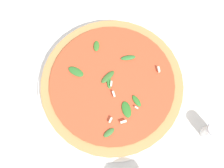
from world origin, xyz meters
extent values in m
plane|color=silver|center=(0.00, 0.00, 0.00)|extent=(6.00, 6.00, 0.00)
cylinder|color=white|center=(-0.04, -0.02, 0.01)|extent=(0.37, 0.37, 0.01)
cylinder|color=#B7844C|center=(-0.04, -0.02, 0.02)|extent=(0.35, 0.35, 0.02)
cylinder|color=#C64728|center=(-0.04, -0.02, 0.03)|extent=(0.30, 0.30, 0.01)
ellipsoid|color=#346A26|center=(0.03, -0.10, 0.04)|extent=(0.02, 0.03, 0.01)
ellipsoid|color=#2D6B2D|center=(-0.06, -0.09, 0.04)|extent=(0.04, 0.03, 0.01)
ellipsoid|color=#296923|center=(-0.08, 0.04, 0.04)|extent=(0.04, 0.04, 0.01)
ellipsoid|color=#34632B|center=(-0.06, 0.10, 0.04)|extent=(0.03, 0.03, 0.01)
ellipsoid|color=#2C6728|center=(0.06, -0.02, 0.04)|extent=(0.04, 0.03, 0.01)
ellipsoid|color=#336127|center=(-0.02, -0.03, 0.04)|extent=(0.03, 0.04, 0.01)
ellipsoid|color=#2F722A|center=(-0.03, -0.02, 0.04)|extent=(0.02, 0.03, 0.01)
ellipsoid|color=#2D6E26|center=(-0.10, 0.01, 0.04)|extent=(0.03, 0.03, 0.01)
cube|color=#EFE5C6|center=(-0.05, 0.01, 0.04)|extent=(0.01, 0.01, 0.01)
cube|color=#EFE5C6|center=(-0.11, 0.03, 0.04)|extent=(0.01, 0.01, 0.01)
cube|color=#EFE5C6|center=(-0.14, -0.08, 0.04)|extent=(0.01, 0.01, 0.01)
cube|color=#EFE5C6|center=(-0.09, 0.07, 0.04)|extent=(0.01, 0.01, 0.01)
cube|color=#EFE5C6|center=(-0.06, 0.07, 0.04)|extent=(0.01, 0.01, 0.01)
cube|color=#EFE5C6|center=(-0.04, -0.01, 0.04)|extent=(0.01, 0.01, 0.01)
cube|color=white|center=(0.27, -0.20, 0.00)|extent=(0.12, 0.08, 0.01)
cube|color=silver|center=(0.24, -0.20, 0.01)|extent=(0.12, 0.02, 0.00)
cylinder|color=silver|center=(-0.28, 0.04, 0.03)|extent=(0.03, 0.03, 0.06)
cylinder|color=#B7B7BF|center=(-0.28, 0.04, 0.06)|extent=(0.03, 0.03, 0.01)
camera|label=1|loc=(-0.09, 0.20, 0.75)|focal=50.00mm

